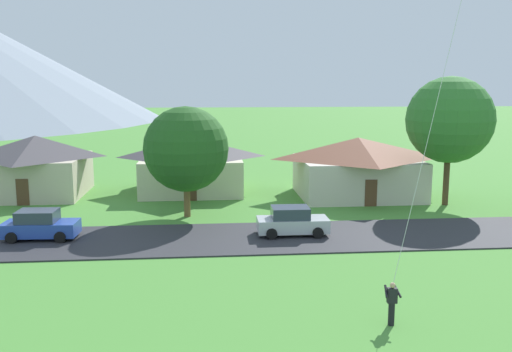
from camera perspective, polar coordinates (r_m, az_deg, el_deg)
road_strip at (r=32.71m, az=0.21°, el=-6.34°), size 160.00×6.73×0.08m
house_leftmost at (r=44.93m, az=10.40°, el=1.02°), size 9.98×8.13×4.73m
house_left_center at (r=47.91m, az=-21.61°, el=1.10°), size 7.94×8.31×4.85m
house_right_center at (r=46.60m, az=-6.63°, el=1.28°), size 8.83×8.50×4.51m
tree_left_of_center at (r=42.96m, az=19.29°, el=5.46°), size 6.32×6.32×9.50m
tree_center at (r=37.36m, az=-7.21°, el=2.75°), size 5.72×5.72×7.49m
parked_car_blue_west_end at (r=34.51m, az=-21.33°, el=-4.75°), size 4.28×2.23×1.68m
parked_car_silver_mid_west at (r=33.07m, az=3.72°, el=-4.70°), size 4.22×2.11×1.68m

